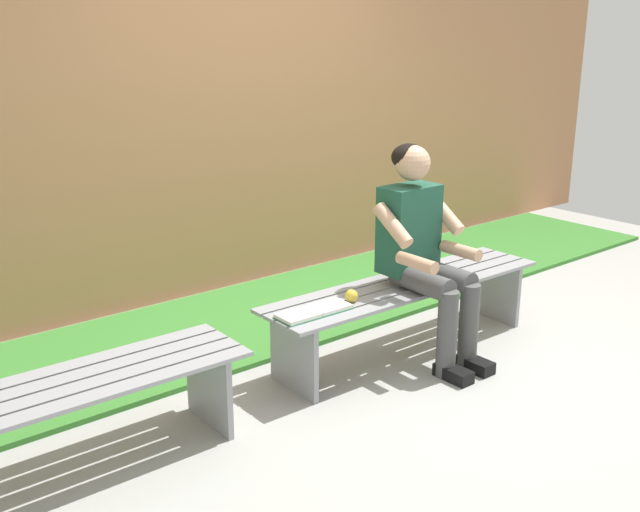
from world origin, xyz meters
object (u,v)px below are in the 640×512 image
at_px(book_open, 314,312).
at_px(bench_far, 21,418).
at_px(bench_near, 406,298).
at_px(person_seated, 423,246).
at_px(apple, 352,296).

bearing_deg(book_open, bench_far, -0.47).
height_order(bench_near, person_seated, person_seated).
relative_size(bench_far, person_seated, 1.60).
xyz_separation_m(bench_near, bench_far, (2.21, 0.00, 0.00)).
distance_m(person_seated, apple, 0.53).
bearing_deg(apple, person_seated, 171.88).
height_order(bench_far, book_open, book_open).
relative_size(person_seated, book_open, 2.97).
bearing_deg(person_seated, apple, -8.12).
distance_m(bench_far, apple, 1.76).
bearing_deg(apple, bench_near, -176.19).
bearing_deg(bench_far, bench_near, 180.00).
xyz_separation_m(bench_near, apple, (0.46, 0.03, 0.13)).
bearing_deg(bench_far, person_seated, 177.47).
bearing_deg(bench_near, book_open, 2.72).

